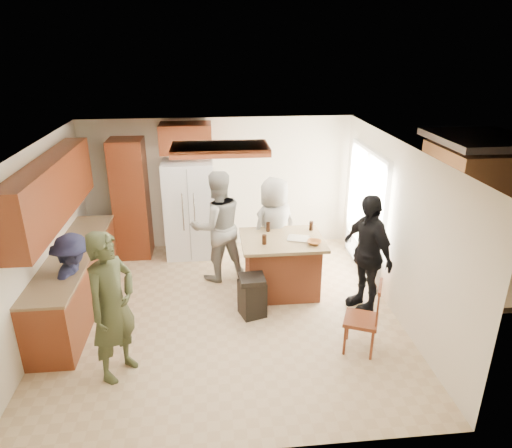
{
  "coord_description": "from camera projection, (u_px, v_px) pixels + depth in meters",
  "views": [
    {
      "loc": [
        -0.13,
        -5.85,
        3.79
      ],
      "look_at": [
        0.53,
        0.65,
        1.15
      ],
      "focal_mm": 32.0,
      "sensor_mm": 36.0,
      "label": 1
    }
  ],
  "objects": [
    {
      "name": "trash_bin",
      "position": [
        252.0,
        296.0,
        6.67
      ],
      "size": [
        0.43,
        0.43,
        0.63
      ],
      "color": "black",
      "rests_on": "ground"
    },
    {
      "name": "back_wall_units",
      "position": [
        145.0,
        184.0,
        8.21
      ],
      "size": [
        1.8,
        0.6,
        2.45
      ],
      "color": "maroon",
      "rests_on": "ground"
    },
    {
      "name": "person_counter",
      "position": [
        76.0,
        284.0,
        6.15
      ],
      "size": [
        0.61,
        1.01,
        1.46
      ],
      "primitive_type": "imported",
      "rotation": [
        0.0,
        0.0,
        1.38
      ],
      "color": "#181A31",
      "rests_on": "ground"
    },
    {
      "name": "island_items",
      "position": [
        299.0,
        237.0,
        7.03
      ],
      "size": [
        0.93,
        0.74,
        0.15
      ],
      "color": "silver",
      "rests_on": "kitchen_island"
    },
    {
      "name": "left_cabinetry",
      "position": [
        68.0,
        250.0,
        6.63
      ],
      "size": [
        0.64,
        3.0,
        2.3
      ],
      "color": "maroon",
      "rests_on": "ground"
    },
    {
      "name": "person_behind_left",
      "position": [
        217.0,
        226.0,
        7.51
      ],
      "size": [
        1.04,
        0.82,
        1.88
      ],
      "primitive_type": "imported",
      "rotation": [
        0.0,
        0.0,
        3.45
      ],
      "color": "gray",
      "rests_on": "ground"
    },
    {
      "name": "person_side_right",
      "position": [
        367.0,
        253.0,
        6.65
      ],
      "size": [
        0.83,
        1.17,
        1.8
      ],
      "primitive_type": "imported",
      "rotation": [
        0.0,
        0.0,
        -1.27
      ],
      "color": "black",
      "rests_on": "ground"
    },
    {
      "name": "refrigerator",
      "position": [
        190.0,
        209.0,
        8.39
      ],
      "size": [
        0.9,
        0.76,
        1.8
      ],
      "color": "white",
      "rests_on": "ground"
    },
    {
      "name": "kitchen_island",
      "position": [
        282.0,
        265.0,
        7.25
      ],
      "size": [
        1.28,
        1.03,
        0.93
      ],
      "color": "#A14A29",
      "rests_on": "ground"
    },
    {
      "name": "spindle_chair",
      "position": [
        363.0,
        320.0,
        5.85
      ],
      "size": [
        0.55,
        0.55,
        0.99
      ],
      "color": "maroon",
      "rests_on": "ground"
    },
    {
      "name": "person_behind_right",
      "position": [
        274.0,
        228.0,
        7.63
      ],
      "size": [
        1.01,
        0.88,
        1.74
      ],
      "primitive_type": "imported",
      "rotation": [
        0.0,
        0.0,
        3.62
      ],
      "color": "gray",
      "rests_on": "ground"
    },
    {
      "name": "room_shell",
      "position": [
        457.0,
        210.0,
        8.43
      ],
      "size": [
        8.0,
        5.2,
        5.0
      ],
      "color": "tan",
      "rests_on": "ground"
    },
    {
      "name": "person_front_left",
      "position": [
        112.0,
        306.0,
        5.27
      ],
      "size": [
        0.79,
        0.84,
        1.87
      ],
      "primitive_type": "imported",
      "rotation": [
        0.0,
        0.0,
        0.99
      ],
      "color": "#323720",
      "rests_on": "ground"
    }
  ]
}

